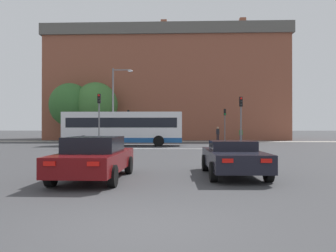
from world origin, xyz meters
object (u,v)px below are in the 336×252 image
at_px(street_lamp_junction, 116,99).
at_px(pedestrian_walking_east, 241,134).
at_px(traffic_light_near_left, 99,112).
at_px(bus_crossing_lead, 123,128).
at_px(car_saloon_left, 95,157).
at_px(traffic_light_far_right, 225,120).
at_px(pedestrian_waiting, 218,133).
at_px(traffic_light_far_left, 128,120).
at_px(car_roadster_right, 233,158).
at_px(traffic_light_near_right, 241,114).

height_order(street_lamp_junction, pedestrian_walking_east, street_lamp_junction).
bearing_deg(traffic_light_near_left, bus_crossing_lead, 69.37).
relative_size(car_saloon_left, street_lamp_junction, 0.59).
distance_m(bus_crossing_lead, traffic_light_far_right, 14.42).
xyz_separation_m(car_saloon_left, pedestrian_waiting, (7.55, 30.49, 0.37)).
bearing_deg(traffic_light_near_left, traffic_light_far_left, 88.52).
bearing_deg(car_roadster_right, traffic_light_near_right, 77.25).
relative_size(traffic_light_near_left, pedestrian_waiting, 2.48).
height_order(traffic_light_far_left, street_lamp_junction, street_lamp_junction).
distance_m(traffic_light_near_left, traffic_light_near_right, 11.81).
distance_m(bus_crossing_lead, traffic_light_near_left, 4.20).
height_order(traffic_light_near_left, street_lamp_junction, street_lamp_junction).
distance_m(car_roadster_right, traffic_light_far_right, 29.01).
xyz_separation_m(traffic_light_near_right, street_lamp_junction, (-11.35, 5.33, 1.77)).
bearing_deg(traffic_light_far_right, street_lamp_junction, -146.01).
bearing_deg(pedestrian_waiting, car_saloon_left, 78.36).
relative_size(car_roadster_right, street_lamp_junction, 0.57).
bearing_deg(street_lamp_junction, traffic_light_far_right, 33.99).
bearing_deg(bus_crossing_lead, traffic_light_far_left, -173.79).
bearing_deg(traffic_light_near_left, pedestrian_waiting, 50.29).
bearing_deg(traffic_light_far_right, pedestrian_waiting, 134.31).
relative_size(traffic_light_near_left, traffic_light_far_right, 1.13).
xyz_separation_m(traffic_light_near_left, pedestrian_waiting, (11.54, 13.90, -1.95)).
xyz_separation_m(traffic_light_far_right, pedestrian_walking_east, (2.21, 1.39, -1.75)).
relative_size(street_lamp_junction, pedestrian_waiting, 4.13).
height_order(traffic_light_near_right, pedestrian_walking_east, traffic_light_near_right).
xyz_separation_m(street_lamp_junction, pedestrian_waiting, (11.08, 8.79, -3.52)).
height_order(traffic_light_far_right, pedestrian_walking_east, traffic_light_far_right).
bearing_deg(car_saloon_left, street_lamp_junction, 99.85).
relative_size(car_roadster_right, pedestrian_waiting, 2.36).
bearing_deg(traffic_light_near_left, traffic_light_far_right, 46.78).
xyz_separation_m(traffic_light_near_right, pedestrian_walking_east, (2.72, 14.71, -1.88)).
relative_size(bus_crossing_lead, traffic_light_far_left, 2.84).
relative_size(car_saloon_left, pedestrian_walking_east, 2.71).
bearing_deg(traffic_light_near_right, pedestrian_waiting, 91.09).
relative_size(traffic_light_far_left, traffic_light_near_left, 0.86).
height_order(bus_crossing_lead, traffic_light_far_right, traffic_light_far_right).
bearing_deg(traffic_light_far_left, traffic_light_near_left, -91.48).
bearing_deg(pedestrian_waiting, traffic_light_far_left, 4.63).
height_order(traffic_light_far_right, pedestrian_waiting, traffic_light_far_right).
height_order(car_saloon_left, traffic_light_near_right, traffic_light_near_right).
bearing_deg(pedestrian_waiting, bus_crossing_lead, 47.35).
relative_size(bus_crossing_lead, traffic_light_far_right, 2.76).
bearing_deg(pedestrian_waiting, pedestrian_walking_east, -166.48).
xyz_separation_m(traffic_light_far_left, street_lamp_junction, (0.11, -8.32, 1.96)).
relative_size(car_roadster_right, bus_crossing_lead, 0.39).
bearing_deg(traffic_light_far_right, traffic_light_far_left, 178.42).
height_order(traffic_light_near_left, traffic_light_far_right, traffic_light_near_left).
bearing_deg(car_roadster_right, car_saloon_left, -169.26).
bearing_deg(bus_crossing_lead, street_lamp_junction, -145.64).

